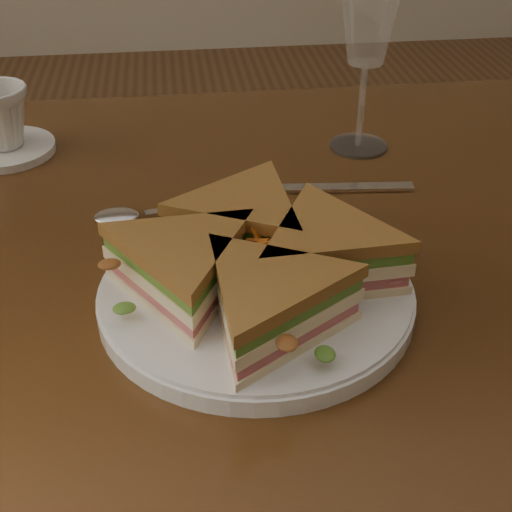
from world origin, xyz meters
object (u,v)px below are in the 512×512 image
object	(u,v)px
table	(243,309)
wine_glass	(369,19)
spoon	(138,214)
plate	(256,295)
sandwich_wedges	(256,261)
knife	(313,189)
saucer	(5,149)

from	to	relation	value
table	wine_glass	xyz separation A→B (m)	(0.17, 0.19, 0.26)
table	spoon	distance (m)	0.15
table	plate	size ratio (longest dim) A/B	4.31
spoon	wine_glass	world-z (taller)	wine_glass
sandwich_wedges	spoon	bearing A→B (deg)	122.90
plate	spoon	bearing A→B (deg)	122.90
knife	saucer	size ratio (longest dim) A/B	1.73
knife	saucer	distance (m)	0.39
saucer	wine_glass	bearing A→B (deg)	-5.09
sandwich_wedges	spoon	world-z (taller)	sandwich_wedges
sandwich_wedges	knife	bearing A→B (deg)	65.61
wine_glass	saucer	size ratio (longest dim) A/B	1.80
sandwich_wedges	knife	world-z (taller)	sandwich_wedges
table	sandwich_wedges	bearing A→B (deg)	-90.45
table	plate	bearing A→B (deg)	-90.45
plate	saucer	xyz separation A→B (m)	(-0.27, 0.35, -0.00)
sandwich_wedges	table	bearing A→B (deg)	89.55
wine_glass	sandwich_wedges	bearing A→B (deg)	-118.94
plate	sandwich_wedges	bearing A→B (deg)	180.00
knife	saucer	bearing A→B (deg)	163.30
spoon	table	bearing A→B (deg)	-32.87
knife	plate	bearing A→B (deg)	-109.28
plate	spoon	distance (m)	0.19
wine_glass	saucer	distance (m)	0.47
knife	table	bearing A→B (deg)	-132.85
saucer	sandwich_wedges	bearing A→B (deg)	-51.64
plate	spoon	size ratio (longest dim) A/B	1.53
plate	knife	bearing A→B (deg)	65.61
wine_glass	plate	bearing A→B (deg)	-118.94
table	knife	world-z (taller)	knife
knife	wine_glass	size ratio (longest dim) A/B	0.96
spoon	wine_glass	xyz separation A→B (m)	(0.28, 0.14, 0.16)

